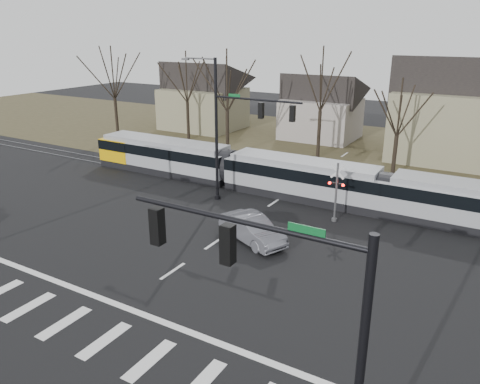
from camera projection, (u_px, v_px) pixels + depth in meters
The scene contains 15 objects.
ground at pixel (147, 288), 22.89m from camera, with size 140.00×140.00×0.00m, color black.
grass_verge at pixel (351, 150), 48.97m from camera, with size 140.00×28.00×0.01m, color #38331E.
crosswalk at pixel (84, 331), 19.63m from camera, with size 27.00×2.60×0.01m.
stop_line at pixel (121, 306), 21.42m from camera, with size 28.00×0.35×0.01m, color silver.
lane_dashes at pixel (286, 194), 35.93m from camera, with size 0.18×30.00×0.01m.
rail_pair at pixel (285, 195), 35.76m from camera, with size 90.00×1.52×0.06m.
tram at pixel (301, 177), 34.85m from camera, with size 38.78×2.88×2.94m.
sedan at pixel (252, 229), 27.76m from camera, with size 5.12×3.56×1.60m, color #5C5D65.
signal_pole_near_right at pixel (287, 323), 11.48m from camera, with size 6.72×0.44×8.00m.
signal_pole_far at pixel (236, 126), 32.35m from camera, with size 9.28×0.44×10.20m.
rail_crossing_signal at pixel (336, 194), 30.31m from camera, with size 1.08×0.36×4.00m.
tree_row at pixel (356, 113), 41.48m from camera, with size 59.20×7.20×10.00m.
house_a at pixel (203, 93), 58.67m from camera, with size 9.72×8.64×8.60m.
house_b at pixel (322, 104), 53.31m from camera, with size 8.64×7.56×7.65m.
house_c at pixel (452, 106), 43.77m from camera, with size 10.80×8.64×10.10m.
Camera 1 is at (14.06, -15.02, 11.99)m, focal length 35.00 mm.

